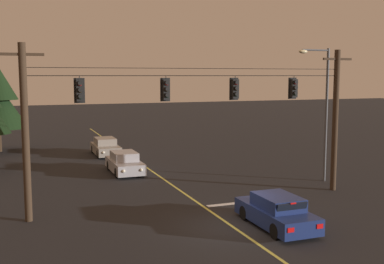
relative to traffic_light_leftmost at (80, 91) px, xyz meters
name	(u,v)px	position (x,y,z in m)	size (l,w,h in m)	color
ground_plane	(233,227)	(5.71, -3.88, -5.71)	(180.00, 180.00, 0.00)	black
lane_centre_stripe	(164,179)	(5.71, 6.02, -5.71)	(0.14, 60.00, 0.01)	#D1C64C
stop_bar_paint	(239,203)	(7.61, -0.58, -5.71)	(3.40, 0.36, 0.01)	silver
signal_span_assembly	(199,123)	(5.71, 0.02, -1.68)	(17.93, 0.32, 7.77)	#38281C
traffic_light_leftmost	(80,91)	(0.00, 0.00, 0.00)	(0.48, 0.41, 1.22)	black
traffic_light_left_inner	(166,90)	(4.01, 0.00, 0.00)	(0.48, 0.41, 1.22)	black
traffic_light_centre	(235,89)	(7.64, 0.00, 0.00)	(0.48, 0.41, 1.22)	black
traffic_light_right_inner	(294,88)	(11.07, 0.00, 0.00)	(0.48, 0.41, 1.22)	black
car_waiting_near_lane	(276,212)	(7.42, -4.55, -5.06)	(1.80, 4.33, 1.39)	navy
car_oncoming_lead	(125,163)	(3.89, 8.75, -5.06)	(1.80, 4.42, 1.39)	#A5A5AD
car_oncoming_trailing	(105,147)	(3.98, 16.21, -5.06)	(1.80, 4.42, 1.39)	gray
street_lamp_corner	(322,102)	(14.40, 2.10, -0.92)	(2.11, 0.30, 7.97)	#4C4F54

